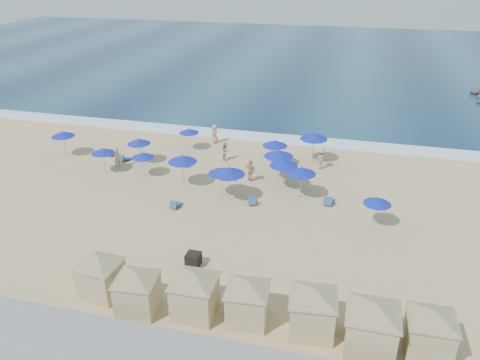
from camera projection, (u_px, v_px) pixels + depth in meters
The scene contains 37 objects.
ground at pixel (208, 214), 32.17m from camera, with size 160.00×160.00×0.00m, color tan.
ocean at pixel (306, 58), 80.08m from camera, with size 160.00×80.00×0.06m, color #0D2B4C.
surf_line at pixel (257, 137), 45.66m from camera, with size 160.00×2.50×0.08m, color white.
seawall at pixel (111, 353), 20.13m from camera, with size 160.00×6.10×1.22m.
trash_bin at pixel (193, 259), 26.74m from camera, with size 0.78×0.78×0.78m, color black.
cabana_0 at pixel (100, 271), 24.02m from camera, with size 4.10×4.10×2.58m.
cabana_1 at pixel (137, 286), 22.93m from camera, with size 4.09×4.09×2.58m.
cabana_2 at pixel (194, 288), 22.63m from camera, with size 4.36×4.36×2.74m.
cabana_3 at pixel (247, 296), 22.25m from camera, with size 4.12×4.12×2.59m.
cabana_4 at pixel (313, 305), 21.54m from camera, with size 4.40×4.40×2.78m.
cabana_5 at pixel (372, 321), 20.45m from camera, with size 4.72×4.72×2.96m.
cabana_6 at pixel (431, 326), 20.38m from camera, with size 4.21×4.21×2.64m.
umbrella_0 at pixel (63, 134), 40.64m from camera, with size 2.05×2.05×2.34m.
umbrella_1 at pixel (103, 151), 37.56m from camera, with size 1.90×1.90×2.16m.
umbrella_2 at pixel (139, 141), 39.18m from camera, with size 2.00×2.00×2.28m.
umbrella_3 at pixel (143, 155), 36.90m from camera, with size 1.84×1.84×2.10m.
umbrella_4 at pixel (189, 131), 41.99m from camera, with size 1.84×1.84×2.09m.
umbrella_5 at pixel (183, 159), 35.20m from camera, with size 2.27×2.27×2.58m.
umbrella_6 at pixel (222, 171), 33.72m from camera, with size 2.07×2.07×2.36m.
umbrella_7 at pixel (279, 153), 35.97m from camera, with size 2.34×2.34×2.66m.
umbrella_8 at pixel (284, 163), 34.71m from camera, with size 2.18×2.18×2.49m.
umbrella_9 at pixel (314, 136), 39.25m from camera, with size 2.38×2.38×2.71m.
umbrella_10 at pixel (301, 171), 33.46m from camera, with size 2.18×2.18×2.48m.
umbrella_11 at pixel (377, 201), 30.04m from camera, with size 1.85×1.85×2.10m.
umbrella_12 at pixel (229, 171), 32.97m from camera, with size 2.37×2.37×2.70m.
umbrella_13 at pixel (275, 143), 38.50m from camera, with size 2.12×2.12×2.41m.
beach_chair_0 at pixel (111, 153), 41.42m from camera, with size 0.58×1.17×0.63m.
beach_chair_1 at pixel (124, 158), 40.31m from camera, with size 0.99×1.35×0.68m.
beach_chair_2 at pixel (186, 163), 39.39m from camera, with size 0.78×1.37×0.71m.
beach_chair_3 at pixel (175, 205), 32.93m from camera, with size 0.68×1.23×0.64m.
beach_chair_4 at pixel (252, 201), 33.43m from camera, with size 0.82×1.35×0.69m.
beach_chair_5 at pixel (329, 201), 33.38m from camera, with size 0.79×1.41×0.74m.
beachgoer_0 at pixel (117, 157), 38.82m from camera, with size 0.66×0.43×1.81m, color tan.
beachgoer_1 at pixel (225, 151), 40.29m from camera, with size 0.78×0.61×1.60m, color tan.
beachgoer_2 at pixel (251, 171), 36.47m from camera, with size 1.05×0.44×1.79m, color tan.
beachgoer_3 at pixel (320, 159), 38.58m from camera, with size 1.16×0.67×1.79m, color tan.
beachgoer_4 at pixel (215, 134), 43.88m from camera, with size 0.89×0.58×1.81m, color tan.
Camera 1 is at (9.07, -26.49, 16.17)m, focal length 35.00 mm.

